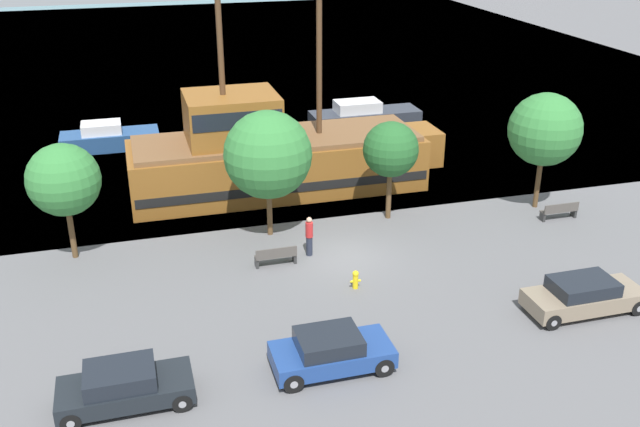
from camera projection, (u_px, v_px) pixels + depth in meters
The scene contains 16 objects.
ground_plane at pixel (345, 256), 30.39m from camera, with size 160.00×160.00×0.00m, color #5B5B5E.
water_surface at pixel (208, 55), 69.07m from camera, with size 80.00×80.00×0.00m, color slate.
pirate_ship at pixel (273, 155), 36.52m from camera, with size 16.26×4.77×11.03m.
moored_boat_dockside at pixel (363, 115), 47.86m from camera, with size 7.37×2.30×1.59m.
moored_boat_outer at pixel (109, 138), 43.17m from camera, with size 5.79×2.11×1.63m.
parked_car_curb_front at pixel (331, 351), 22.89m from camera, with size 3.89×1.87×1.33m.
parked_car_curb_mid at pixel (124, 386), 21.28m from camera, with size 4.00×1.80×1.32m.
parked_car_curb_rear at pixel (584, 296), 26.09m from camera, with size 4.39×1.78×1.33m.
fire_hydrant at pixel (355, 279), 27.74m from camera, with size 0.42×0.25×0.76m.
bench_promenade_east at pixel (560, 211), 33.67m from camera, with size 1.81×0.45×0.85m.
bench_promenade_west at pixel (276, 256), 29.45m from camera, with size 1.73×0.45×0.85m.
pedestrian_walking_near at pixel (309, 236), 30.12m from camera, with size 0.32×0.32×1.77m.
tree_row_east at pixel (64, 180), 28.90m from camera, with size 2.99×2.99×5.02m.
tree_row_mideast at pixel (268, 155), 30.82m from camera, with size 3.87×3.87×5.74m.
tree_row_midwest at pixel (391, 150), 32.64m from camera, with size 2.58×2.58×4.73m.
tree_row_west at pixel (545, 130), 33.63m from camera, with size 3.47×3.47×5.71m.
Camera 1 is at (-8.33, -25.71, 14.04)m, focal length 40.00 mm.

